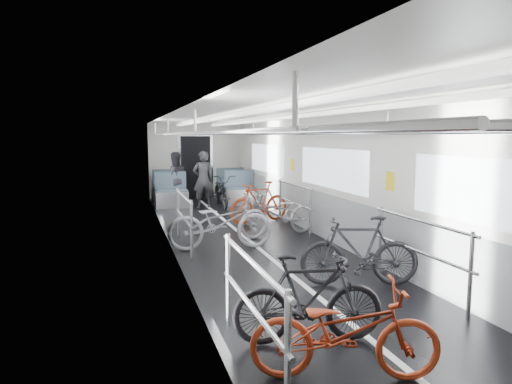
# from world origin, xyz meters

# --- Properties ---
(car_shell) EXTENTS (3.02, 14.01, 2.41)m
(car_shell) POSITION_xyz_m (0.00, 1.78, 1.13)
(car_shell) COLOR black
(car_shell) RESTS_ON ground
(bike_left_near) EXTENTS (1.67, 1.01, 0.83)m
(bike_left_near) POSITION_xyz_m (-0.60, -4.61, 0.41)
(bike_left_near) COLOR #A83014
(bike_left_near) RESTS_ON floor
(bike_left_mid) EXTENTS (1.54, 0.67, 0.89)m
(bike_left_mid) POSITION_xyz_m (-0.62, -3.91, 0.45)
(bike_left_mid) COLOR black
(bike_left_mid) RESTS_ON floor
(bike_left_far) EXTENTS (1.90, 0.78, 0.97)m
(bike_left_far) POSITION_xyz_m (-0.67, -0.01, 0.49)
(bike_left_far) COLOR #A8A8AD
(bike_left_far) RESTS_ON floor
(bike_right_near) EXTENTS (1.65, 0.90, 0.95)m
(bike_right_near) POSITION_xyz_m (0.71, -2.49, 0.48)
(bike_right_near) COLOR black
(bike_right_near) RESTS_ON floor
(bike_right_mid) EXTENTS (1.83, 0.97, 0.91)m
(bike_right_mid) POSITION_xyz_m (0.69, 0.71, 0.46)
(bike_right_mid) COLOR #A0A0A4
(bike_right_mid) RESTS_ON floor
(bike_right_far) EXTENTS (1.65, 0.93, 0.96)m
(bike_right_far) POSITION_xyz_m (0.74, 2.20, 0.48)
(bike_right_far) COLOR #A93714
(bike_right_far) RESTS_ON floor
(bike_aisle) EXTENTS (0.65, 1.78, 0.93)m
(bike_aisle) POSITION_xyz_m (0.39, 4.80, 0.46)
(bike_aisle) COLOR black
(bike_aisle) RESTS_ON floor
(person_standing) EXTENTS (0.61, 0.42, 1.60)m
(person_standing) POSITION_xyz_m (-0.14, 4.80, 0.80)
(person_standing) COLOR black
(person_standing) RESTS_ON floor
(person_seated) EXTENTS (0.80, 0.64, 1.55)m
(person_seated) POSITION_xyz_m (-0.86, 5.42, 0.78)
(person_seated) COLOR #28272D
(person_seated) RESTS_ON floor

